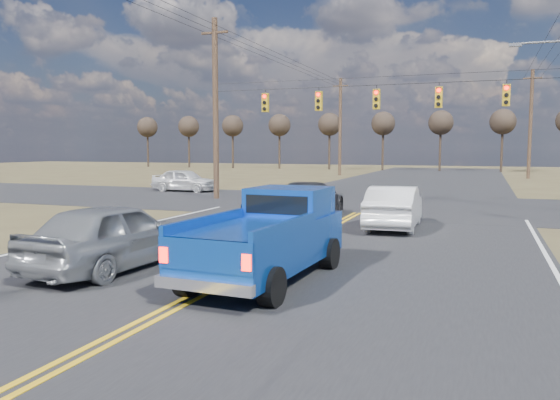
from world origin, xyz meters
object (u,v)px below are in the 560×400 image
(pickup_truck, at_px, (269,237))
(white_car_queue, at_px, (394,207))
(black_suv, at_px, (284,202))
(silver_suv, at_px, (114,235))
(dgrey_car_queue, at_px, (309,199))
(cross_car_west, at_px, (185,180))

(pickup_truck, relative_size, white_car_queue, 1.14)
(black_suv, bearing_deg, pickup_truck, 102.82)
(silver_suv, bearing_deg, white_car_queue, -116.48)
(pickup_truck, bearing_deg, black_suv, 110.85)
(silver_suv, bearing_deg, pickup_truck, -171.23)
(pickup_truck, distance_m, silver_suv, 3.87)
(white_car_queue, xyz_separation_m, dgrey_car_queue, (-3.84, 2.02, -0.02))
(white_car_queue, bearing_deg, dgrey_car_queue, -29.97)
(pickup_truck, xyz_separation_m, cross_car_west, (-14.10, 20.35, -0.20))
(cross_car_west, bearing_deg, dgrey_car_queue, -127.90)
(silver_suv, distance_m, white_car_queue, 10.44)
(pickup_truck, bearing_deg, silver_suv, -172.17)
(pickup_truck, distance_m, cross_car_west, 24.76)
(silver_suv, height_order, white_car_queue, silver_suv)
(dgrey_car_queue, bearing_deg, silver_suv, 80.98)
(pickup_truck, xyz_separation_m, silver_suv, (-3.85, -0.35, -0.13))
(white_car_queue, relative_size, cross_car_west, 1.06)
(cross_car_west, bearing_deg, white_car_queue, -125.24)
(silver_suv, height_order, black_suv, silver_suv)
(dgrey_car_queue, relative_size, cross_car_west, 1.17)
(pickup_truck, bearing_deg, cross_car_west, 127.35)
(white_car_queue, height_order, cross_car_west, white_car_queue)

